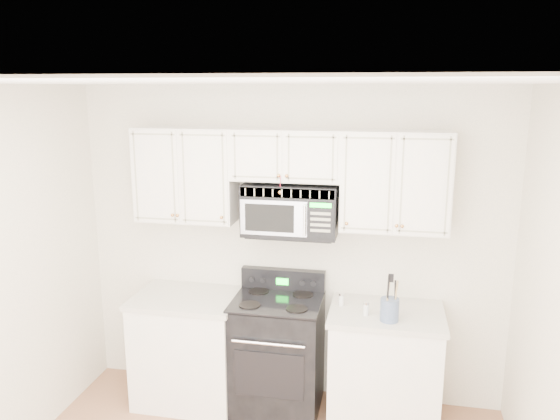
# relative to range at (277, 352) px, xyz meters

# --- Properties ---
(room) EXTENTS (3.51, 3.51, 2.61)m
(room) POSITION_rel_range_xyz_m (0.05, -1.45, 0.82)
(room) COLOR #8D5D40
(room) RESTS_ON ground
(base_cabinet_left) EXTENTS (0.86, 0.65, 0.92)m
(base_cabinet_left) POSITION_rel_range_xyz_m (-0.75, -0.02, -0.06)
(base_cabinet_left) COLOR white
(base_cabinet_left) RESTS_ON ground
(base_cabinet_right) EXTENTS (0.86, 0.65, 0.92)m
(base_cabinet_right) POSITION_rel_range_xyz_m (0.85, -0.02, -0.06)
(base_cabinet_right) COLOR white
(base_cabinet_right) RESTS_ON ground
(range) EXTENTS (0.70, 0.64, 1.10)m
(range) POSITION_rel_range_xyz_m (0.00, 0.00, 0.00)
(range) COLOR black
(range) RESTS_ON ground
(upper_cabinets) EXTENTS (2.44, 0.37, 0.75)m
(upper_cabinets) POSITION_rel_range_xyz_m (0.05, 0.13, 1.45)
(upper_cabinets) COLOR white
(upper_cabinets) RESTS_ON ground
(microwave) EXTENTS (0.73, 0.42, 0.40)m
(microwave) POSITION_rel_range_xyz_m (0.09, 0.11, 1.17)
(microwave) COLOR black
(microwave) RESTS_ON ground
(utensil_crock) EXTENTS (0.14, 0.14, 0.36)m
(utensil_crock) POSITION_rel_range_xyz_m (0.87, -0.19, 0.53)
(utensil_crock) COLOR slate
(utensil_crock) RESTS_ON base_cabinet_right
(shaker_salt) EXTENTS (0.04, 0.04, 0.10)m
(shaker_salt) POSITION_rel_range_xyz_m (0.50, 0.02, 0.49)
(shaker_salt) COLOR silver
(shaker_salt) RESTS_ON base_cabinet_right
(shaker_pepper) EXTENTS (0.04, 0.04, 0.10)m
(shaker_pepper) POSITION_rel_range_xyz_m (0.70, -0.13, 0.49)
(shaker_pepper) COLOR silver
(shaker_pepper) RESTS_ON base_cabinet_right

